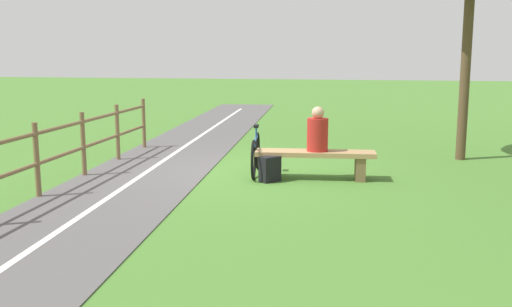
# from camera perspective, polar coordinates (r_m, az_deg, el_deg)

# --- Properties ---
(ground_plane) EXTENTS (80.00, 80.00, 0.00)m
(ground_plane) POSITION_cam_1_polar(r_m,az_deg,el_deg) (10.38, -1.76, -1.83)
(ground_plane) COLOR #477A2D
(paved_path) EXTENTS (5.51, 36.05, 0.02)m
(paved_path) POSITION_cam_1_polar(r_m,az_deg,el_deg) (7.22, -19.16, -7.49)
(paved_path) COLOR #565454
(paved_path) RESTS_ON ground_plane
(path_centre_line) EXTENTS (3.05, 31.87, 0.00)m
(path_centre_line) POSITION_cam_1_polar(r_m,az_deg,el_deg) (7.21, -19.16, -7.42)
(path_centre_line) COLOR silver
(path_centre_line) RESTS_ON paved_path
(bench) EXTENTS (2.05, 0.66, 0.48)m
(bench) POSITION_cam_1_polar(r_m,az_deg,el_deg) (9.80, 5.85, -0.56)
(bench) COLOR #A88456
(bench) RESTS_ON ground_plane
(person_seated) EXTENTS (0.38, 0.38, 0.75)m
(person_seated) POSITION_cam_1_polar(r_m,az_deg,el_deg) (9.73, 6.09, 2.10)
(person_seated) COLOR #B2231E
(person_seated) RESTS_ON bench
(bicycle) EXTENTS (0.25, 1.63, 0.86)m
(bicycle) POSITION_cam_1_polar(r_m,az_deg,el_deg) (10.16, -0.04, -0.03)
(bicycle) COLOR black
(bicycle) RESTS_ON ground_plane
(backpack) EXTENTS (0.37, 0.38, 0.42)m
(backpack) POSITION_cam_1_polar(r_m,az_deg,el_deg) (9.56, 1.36, -1.56)
(backpack) COLOR black
(backpack) RESTS_ON ground_plane
(fence_roadside) EXTENTS (0.60, 9.37, 1.11)m
(fence_roadside) POSITION_cam_1_polar(r_m,az_deg,el_deg) (9.01, -20.86, -0.02)
(fence_roadside) COLOR brown
(fence_roadside) RESTS_ON ground_plane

